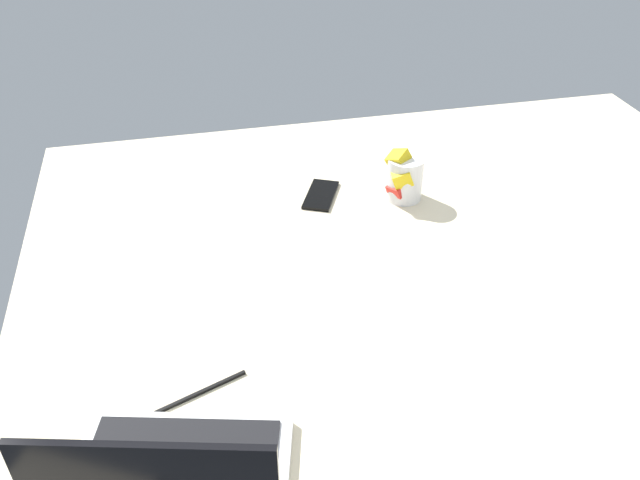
# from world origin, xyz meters

# --- Properties ---
(bed_mattress) EXTENTS (1.80, 1.40, 0.18)m
(bed_mattress) POSITION_xyz_m (0.00, 0.00, 0.09)
(bed_mattress) COLOR beige
(bed_mattress) RESTS_ON ground
(snack_cup) EXTENTS (0.10, 0.09, 0.14)m
(snack_cup) POSITION_xyz_m (-0.01, -0.22, 0.24)
(snack_cup) COLOR silver
(snack_cup) RESTS_ON bed_mattress
(cell_phone) EXTENTS (0.12, 0.16, 0.01)m
(cell_phone) POSITION_xyz_m (0.19, -0.27, 0.18)
(cell_phone) COLOR black
(cell_phone) RESTS_ON bed_mattress
(charger_cable) EXTENTS (0.16, 0.07, 0.01)m
(charger_cable) POSITION_xyz_m (0.54, 0.32, 0.18)
(charger_cable) COLOR black
(charger_cable) RESTS_ON bed_mattress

